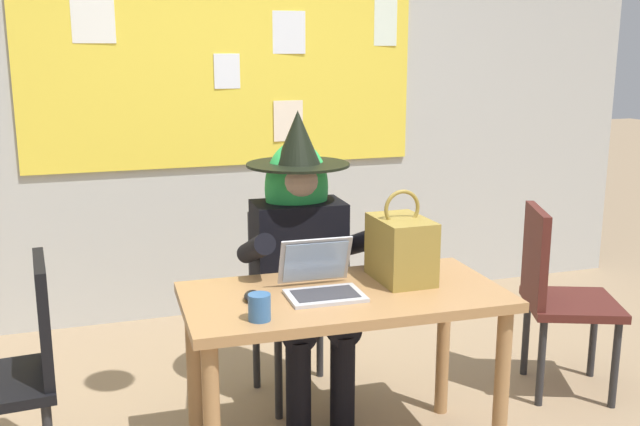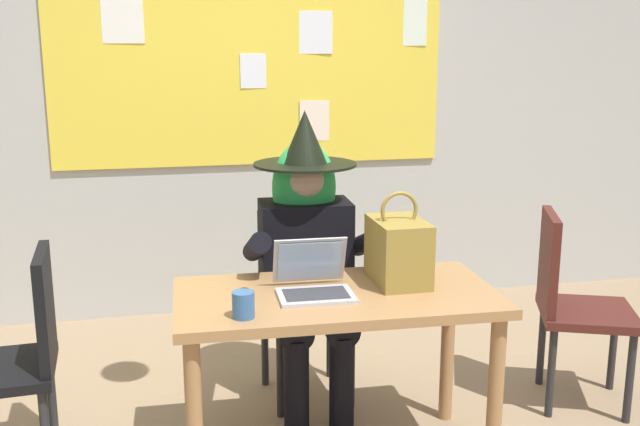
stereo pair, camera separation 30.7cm
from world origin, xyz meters
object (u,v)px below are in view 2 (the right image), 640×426
at_px(desk_main, 336,318).
at_px(chair_at_desk, 302,293).
at_px(laptop, 313,281).
at_px(chair_extra_corner, 571,298).
at_px(coffee_mug, 243,305).
at_px(computer_mouse, 243,293).
at_px(handbag, 398,250).
at_px(chair_spare_by_window, 19,351).
at_px(person_costumed, 307,244).

distance_m(desk_main, chair_at_desk, 0.69).
bearing_deg(chair_at_desk, laptop, -10.88).
xyz_separation_m(chair_at_desk, chair_extra_corner, (1.20, -0.41, 0.02)).
bearing_deg(coffee_mug, laptop, 34.66).
bearing_deg(computer_mouse, handbag, 21.68).
bearing_deg(chair_extra_corner, chair_spare_by_window, -157.19).
distance_m(chair_at_desk, laptop, 0.72).
height_order(desk_main, chair_at_desk, chair_at_desk).
xyz_separation_m(laptop, handbag, (0.36, 0.06, 0.09)).
relative_size(computer_mouse, handbag, 0.28).
bearing_deg(desk_main, computer_mouse, 176.74).
bearing_deg(chair_spare_by_window, computer_mouse, 162.04).
bearing_deg(computer_mouse, chair_at_desk, 78.31).
bearing_deg(coffee_mug, desk_main, 26.16).
bearing_deg(handbag, laptop, -171.31).
height_order(person_costumed, laptop, person_costumed).
bearing_deg(laptop, chair_spare_by_window, 170.73).
xyz_separation_m(coffee_mug, chair_spare_by_window, (-0.84, 0.44, -0.28)).
height_order(computer_mouse, handbag, handbag).
xyz_separation_m(desk_main, chair_extra_corner, (1.19, 0.27, -0.10)).
bearing_deg(coffee_mug, handbag, 21.58).
height_order(chair_at_desk, chair_spare_by_window, chair_at_desk).
xyz_separation_m(laptop, computer_mouse, (-0.27, 0.00, -0.03)).
height_order(chair_at_desk, coffee_mug, chair_at_desk).
relative_size(computer_mouse, chair_extra_corner, 0.11).
xyz_separation_m(person_costumed, coffee_mug, (-0.39, -0.75, -0.00)).
distance_m(laptop, coffee_mug, 0.36).
relative_size(person_costumed, coffee_mug, 14.58).
relative_size(handbag, coffee_mug, 3.98).
xyz_separation_m(desk_main, chair_at_desk, (-0.00, 0.68, -0.12)).
distance_m(computer_mouse, chair_spare_by_window, 0.92).
bearing_deg(person_costumed, chair_at_desk, -176.38).
xyz_separation_m(chair_at_desk, handbag, (0.28, -0.61, 0.36)).
distance_m(person_costumed, laptop, 0.55).
xyz_separation_m(chair_at_desk, computer_mouse, (-0.36, -0.66, 0.24)).
relative_size(chair_at_desk, laptop, 2.98).
relative_size(chair_at_desk, chair_extra_corner, 0.97).
distance_m(coffee_mug, chair_extra_corner, 1.67).
xyz_separation_m(person_costumed, chair_extra_corner, (1.19, -0.29, -0.26)).
bearing_deg(chair_extra_corner, desk_main, -145.09).
height_order(desk_main, person_costumed, person_costumed).
distance_m(computer_mouse, chair_extra_corner, 1.59).
bearing_deg(person_costumed, laptop, -6.59).
height_order(person_costumed, handbag, person_costumed).
bearing_deg(computer_mouse, person_costumed, 72.93).
xyz_separation_m(computer_mouse, handbag, (0.64, 0.05, 0.12)).
xyz_separation_m(desk_main, computer_mouse, (-0.36, 0.02, 0.12)).
relative_size(desk_main, person_costumed, 0.92).
bearing_deg(person_costumed, chair_extra_corner, 79.20).
distance_m(coffee_mug, chair_spare_by_window, 0.98).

